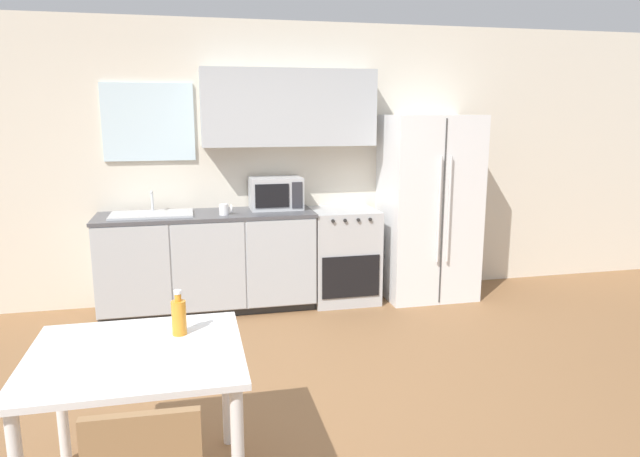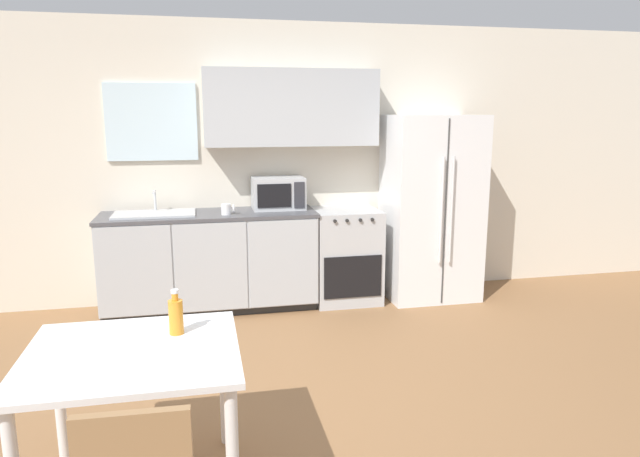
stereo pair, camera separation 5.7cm
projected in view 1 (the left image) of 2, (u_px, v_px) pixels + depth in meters
The scene contains 10 objects.
ground_plane at pixel (286, 415), 3.54m from camera, with size 12.00×12.00×0.00m, color olive.
wall_back at pixel (250, 155), 5.54m from camera, with size 12.00×0.38×2.70m.
kitchen_counter at pixel (208, 262), 5.35m from camera, with size 1.98×0.62×0.93m.
oven_range at pixel (343, 255), 5.64m from camera, with size 0.64×0.61×0.92m.
refrigerator at pixel (428, 207), 5.70m from camera, with size 0.89×0.72×1.82m.
kitchen_sink at pixel (152, 214), 5.16m from camera, with size 0.73×0.41×0.20m.
microwave at pixel (276, 193), 5.47m from camera, with size 0.49×0.35×0.31m.
coffee_mug at pixel (225, 209), 5.17m from camera, with size 0.12×0.09×0.10m.
dining_table at pixel (137, 374), 2.66m from camera, with size 0.98×0.88×0.76m.
drink_bottle at pixel (179, 316), 2.83m from camera, with size 0.07×0.07×0.23m.
Camera 1 is at (-0.51, -3.20, 1.85)m, focal length 32.00 mm.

